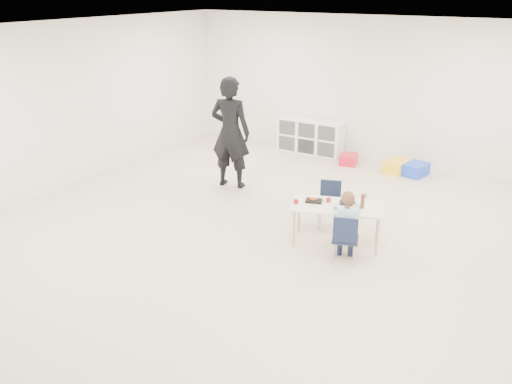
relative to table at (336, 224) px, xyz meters
The scene contains 16 objects.
room 1.62m from the table, 147.92° to the right, with size 9.00×9.02×2.80m.
table is the anchor object (origin of this frame).
chair_near 0.55m from the table, 54.99° to the right, with size 0.33×0.31×0.67m, color black, non-canonical shape.
chair_far 0.55m from the table, 125.01° to the left, with size 0.33×0.31×0.67m, color black, non-canonical shape.
child 0.60m from the table, 54.99° to the right, with size 0.45×0.45×1.06m, color #B8D5F9, non-canonical shape.
lunch_tray_near 0.32m from the table, 41.80° to the left, with size 0.22×0.16×0.03m, color black.
lunch_tray_far 0.44m from the table, behind, with size 0.22×0.16×0.03m, color black.
milk_carton 0.35m from the table, 73.41° to the right, with size 0.07×0.07×0.10m, color white.
bread_roll 0.40m from the table, ahead, with size 0.09×0.09×0.07m, color #BC834D.
apple_near 0.35m from the table, 166.93° to the left, with size 0.07×0.07×0.07m, color maroon.
apple_far 0.64m from the table, 153.75° to the right, with size 0.07×0.07×0.07m, color maroon.
cubby_shelf 4.27m from the table, 120.97° to the left, with size 1.40×0.40×0.70m, color white.
adult 2.82m from the table, 155.65° to the left, with size 0.70×0.46×1.93m, color black.
bin_red 3.55m from the table, 109.61° to the left, with size 0.31×0.40×0.20m, color red.
bin_yellow 3.37m from the table, 93.92° to the left, with size 0.38×0.49×0.24m, color yellow.
bin_blue 3.36m from the table, 87.89° to the left, with size 0.37×0.47×0.23m, color blue.
Camera 1 is at (3.57, -5.68, 3.36)m, focal length 38.00 mm.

